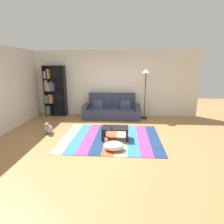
# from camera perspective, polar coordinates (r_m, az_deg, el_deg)

# --- Properties ---
(ground_plane) EXTENTS (14.00, 14.00, 0.00)m
(ground_plane) POSITION_cam_1_polar(r_m,az_deg,el_deg) (5.85, -0.38, -7.24)
(ground_plane) COLOR #9E7042
(back_wall) EXTENTS (6.80, 0.10, 2.70)m
(back_wall) POSITION_cam_1_polar(r_m,az_deg,el_deg) (8.03, 1.07, 8.53)
(back_wall) COLOR silver
(back_wall) RESTS_ON ground_plane
(left_wall) EXTENTS (0.10, 5.50, 2.70)m
(left_wall) POSITION_cam_1_polar(r_m,az_deg,el_deg) (7.32, -27.65, 6.39)
(left_wall) COLOR beige
(left_wall) RESTS_ON ground_plane
(rug) EXTENTS (2.87, 2.37, 0.01)m
(rug) POSITION_cam_1_polar(r_m,az_deg,el_deg) (5.70, -0.31, -7.78)
(rug) COLOR tan
(rug) RESTS_ON ground_plane
(couch) EXTENTS (2.26, 0.80, 1.00)m
(couch) POSITION_cam_1_polar(r_m,az_deg,el_deg) (7.69, -0.11, 0.61)
(couch) COLOR #2D3347
(couch) RESTS_ON ground_plane
(bookshelf) EXTENTS (0.90, 0.28, 2.09)m
(bookshelf) POSITION_cam_1_polar(r_m,az_deg,el_deg) (8.40, -17.46, 5.96)
(bookshelf) COLOR black
(bookshelf) RESTS_ON ground_plane
(coffee_table) EXTENTS (0.76, 0.48, 0.36)m
(coffee_table) POSITION_cam_1_polar(r_m,az_deg,el_deg) (5.52, 0.95, -5.24)
(coffee_table) COLOR black
(coffee_table) RESTS_ON rug
(pouf) EXTENTS (0.53, 0.43, 0.21)m
(pouf) POSITION_cam_1_polar(r_m,az_deg,el_deg) (4.90, 0.57, -10.15)
(pouf) COLOR white
(pouf) RESTS_ON rug
(dog) EXTENTS (0.22, 0.35, 0.40)m
(dog) POSITION_cam_1_polar(r_m,az_deg,el_deg) (6.34, -18.52, -4.75)
(dog) COLOR #9E998E
(dog) RESTS_ON ground_plane
(standing_lamp) EXTENTS (0.32, 0.32, 1.96)m
(standing_lamp) POSITION_cam_1_polar(r_m,az_deg,el_deg) (7.56, 10.11, 10.11)
(standing_lamp) COLOR black
(standing_lamp) RESTS_ON ground_plane
(tv_remote) EXTENTS (0.06, 0.15, 0.02)m
(tv_remote) POSITION_cam_1_polar(r_m,az_deg,el_deg) (5.47, -0.13, -4.56)
(tv_remote) COLOR black
(tv_remote) RESTS_ON coffee_table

